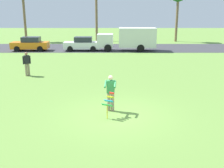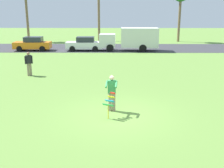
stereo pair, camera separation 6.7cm
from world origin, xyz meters
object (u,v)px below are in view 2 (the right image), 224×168
at_px(kite_held, 110,102).
at_px(parked_car_white, 85,44).
at_px(parked_truck_white_box, 132,39).
at_px(parked_car_orange, 33,44).
at_px(person_walker_near, 29,63).
at_px(person_kite_flyer, 112,92).

distance_m(kite_held, parked_car_white, 20.72).
relative_size(kite_held, parked_truck_white_box, 0.16).
xyz_separation_m(parked_car_orange, person_walker_near, (3.35, -12.49, 0.16)).
bearing_deg(person_kite_flyer, parked_car_orange, 115.61).
bearing_deg(person_kite_flyer, parked_car_white, 99.74).
distance_m(kite_held, person_walker_near, 9.96).
bearing_deg(kite_held, person_kite_flyer, 84.51).
xyz_separation_m(parked_car_orange, parked_car_white, (6.04, -0.00, 0.00)).
height_order(kite_held, parked_truck_white_box, parked_truck_white_box).
relative_size(person_kite_flyer, parked_truck_white_box, 0.26).
relative_size(kite_held, parked_car_orange, 0.26).
xyz_separation_m(person_kite_flyer, parked_truck_white_box, (2.15, 19.63, 0.46)).
height_order(person_kite_flyer, parked_truck_white_box, parked_truck_white_box).
distance_m(person_kite_flyer, kite_held, 0.85).
height_order(parked_truck_white_box, person_walker_near, parked_truck_white_box).
bearing_deg(parked_car_white, kite_held, -80.86).
bearing_deg(parked_car_orange, parked_car_white, -0.00).
bearing_deg(parked_car_white, person_walker_near, -102.14).
xyz_separation_m(kite_held, person_walker_near, (-5.98, 7.96, 0.19)).
distance_m(parked_car_orange, parked_truck_white_box, 11.58).
xyz_separation_m(kite_held, parked_car_orange, (-9.33, 20.45, 0.03)).
height_order(parked_car_white, person_walker_near, person_walker_near).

